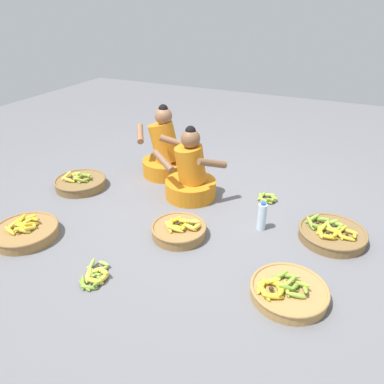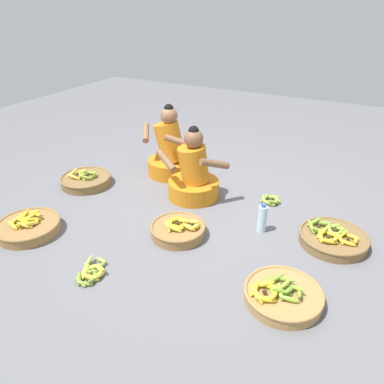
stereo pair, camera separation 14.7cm
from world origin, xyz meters
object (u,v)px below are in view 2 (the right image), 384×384
at_px(vendor_woman_behind, 170,153).
at_px(banana_basket_near_bicycle, 28,227).
at_px(banana_basket_back_right, 178,229).
at_px(banana_basket_back_center, 86,180).
at_px(banana_basket_front_left, 282,295).
at_px(banana_basket_front_right, 333,238).
at_px(water_bottle, 262,218).
at_px(loose_bananas_mid_left, 271,200).
at_px(loose_bananas_front_center, 92,272).
at_px(vendor_woman_front, 193,176).

relative_size(vendor_woman_behind, banana_basket_near_bicycle, 1.50).
xyz_separation_m(banana_basket_back_right, banana_basket_back_center, (-1.38, 0.36, -0.00)).
height_order(banana_basket_front_left, banana_basket_back_center, banana_basket_back_center).
height_order(banana_basket_front_right, water_bottle, water_bottle).
relative_size(loose_bananas_mid_left, water_bottle, 0.82).
height_order(vendor_woman_behind, loose_bananas_mid_left, vendor_woman_behind).
distance_m(banana_basket_near_bicycle, water_bottle, 2.05).
relative_size(banana_basket_near_bicycle, loose_bananas_mid_left, 2.45).
xyz_separation_m(banana_basket_back_center, loose_bananas_mid_left, (1.92, 0.57, -0.03)).
xyz_separation_m(loose_bananas_mid_left, loose_bananas_front_center, (-0.86, -1.68, 0.00)).
height_order(banana_basket_front_right, banana_basket_back_right, banana_basket_back_right).
distance_m(banana_basket_front_right, water_bottle, 0.60).
bearing_deg(banana_basket_back_center, loose_bananas_mid_left, 16.39).
bearing_deg(banana_basket_near_bicycle, water_bottle, 28.49).
bearing_deg(water_bottle, banana_basket_front_left, -62.07).
distance_m(vendor_woman_front, banana_basket_front_right, 1.44).
bearing_deg(loose_bananas_front_center, banana_basket_near_bicycle, 168.61).
relative_size(vendor_woman_front, banana_basket_back_center, 1.39).
bearing_deg(banana_basket_front_left, water_bottle, 117.93).
distance_m(vendor_woman_front, banana_basket_near_bicycle, 1.60).
height_order(vendor_woman_front, banana_basket_back_center, vendor_woman_front).
height_order(banana_basket_front_left, banana_basket_back_right, banana_basket_back_right).
bearing_deg(loose_bananas_mid_left, banana_basket_front_left, -69.84).
xyz_separation_m(vendor_woman_front, vendor_woman_behind, (-0.50, 0.37, 0.02)).
distance_m(banana_basket_near_bicycle, banana_basket_back_right, 1.32).
relative_size(vendor_woman_behind, loose_bananas_mid_left, 3.67).
distance_m(vendor_woman_behind, water_bottle, 1.47).
relative_size(banana_basket_near_bicycle, banana_basket_back_center, 1.01).
xyz_separation_m(banana_basket_front_left, water_bottle, (-0.39, 0.74, 0.07)).
bearing_deg(banana_basket_back_right, vendor_woman_behind, 123.95).
bearing_deg(banana_basket_back_center, water_bottle, 1.08).
bearing_deg(loose_bananas_mid_left, banana_basket_back_center, -163.61).
relative_size(banana_basket_near_bicycle, banana_basket_front_right, 0.97).
relative_size(banana_basket_back_center, water_bottle, 2.00).
xyz_separation_m(banana_basket_back_center, water_bottle, (2.00, 0.04, 0.07)).
bearing_deg(banana_basket_front_left, banana_basket_back_center, 163.53).
bearing_deg(vendor_woman_behind, water_bottle, -25.94).
xyz_separation_m(banana_basket_front_left, banana_basket_near_bicycle, (-2.20, -0.23, 0.00)).
bearing_deg(loose_bananas_front_center, vendor_woman_behind, 102.19).
height_order(loose_bananas_front_center, water_bottle, water_bottle).
distance_m(vendor_woman_behind, banana_basket_front_left, 2.21).
relative_size(banana_basket_front_left, banana_basket_back_right, 1.12).
relative_size(banana_basket_front_left, loose_bananas_front_center, 1.64).
height_order(banana_basket_back_right, loose_bananas_mid_left, banana_basket_back_right).
bearing_deg(vendor_woman_behind, vendor_woman_front, -36.43).
distance_m(banana_basket_back_center, loose_bananas_front_center, 1.54).
height_order(banana_basket_back_right, loose_bananas_front_center, banana_basket_back_right).
bearing_deg(banana_basket_back_center, loose_bananas_front_center, -46.33).
distance_m(banana_basket_front_left, banana_basket_front_right, 0.86).
bearing_deg(loose_bananas_front_center, water_bottle, 51.07).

